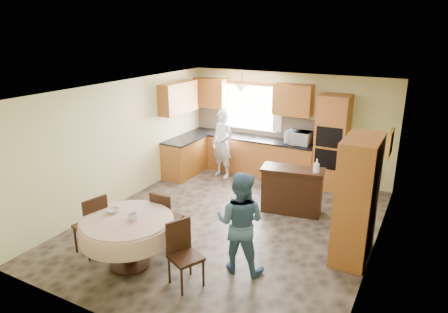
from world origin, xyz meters
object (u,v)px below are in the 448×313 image
object	(u,v)px
oven_tower	(332,142)
person_dining	(240,222)
person_sink	(222,144)
chair_back	(165,216)
sideboard	(292,192)
cupboard	(357,199)
chair_right	(183,250)
dining_table	(127,229)
chair_left	(93,223)

from	to	relation	value
oven_tower	person_dining	bearing A→B (deg)	-95.12
person_sink	chair_back	bearing A→B (deg)	-64.85
chair_back	person_sink	size ratio (longest dim) A/B	0.58
sideboard	chair_back	world-z (taller)	chair_back
cupboard	person_dining	xyz separation A→B (m)	(-1.42, -1.18, -0.21)
person_sink	chair_right	bearing A→B (deg)	-55.75
chair_back	person_dining	distance (m)	1.44
oven_tower	sideboard	distance (m)	1.80
chair_back	cupboard	bearing A→B (deg)	-159.78
cupboard	dining_table	distance (m)	3.53
chair_back	person_sink	world-z (taller)	person_sink
person_sink	person_dining	bearing A→B (deg)	-44.51
chair_left	chair_right	size ratio (longest dim) A/B	1.07
sideboard	cupboard	distance (m)	1.85
oven_tower	chair_left	size ratio (longest dim) A/B	2.09
chair_right	oven_tower	bearing A→B (deg)	14.32
cupboard	person_dining	world-z (taller)	cupboard
person_sink	sideboard	bearing A→B (deg)	-13.70
sideboard	chair_right	world-z (taller)	chair_right
sideboard	chair_right	distance (m)	3.00
person_dining	chair_right	bearing A→B (deg)	41.77
oven_tower	dining_table	bearing A→B (deg)	-112.16
cupboard	chair_right	xyz separation A→B (m)	(-1.98, -1.86, -0.46)
chair_left	chair_back	distance (m)	1.13
chair_left	person_dining	world-z (taller)	person_dining
cupboard	person_sink	bearing A→B (deg)	148.55
dining_table	person_dining	bearing A→B (deg)	25.07
chair_back	person_sink	distance (m)	3.38
chair_back	person_dining	xyz separation A→B (m)	(1.42, -0.05, 0.26)
cupboard	chair_right	world-z (taller)	cupboard
sideboard	cupboard	xyz separation A→B (m)	(1.39, -1.08, 0.56)
cupboard	person_sink	distance (m)	4.15
oven_tower	chair_right	world-z (taller)	oven_tower
oven_tower	chair_right	size ratio (longest dim) A/B	2.24
sideboard	chair_left	size ratio (longest dim) A/B	1.18
cupboard	dining_table	xyz separation A→B (m)	(-2.95, -1.90, -0.37)
sideboard	person_sink	distance (m)	2.44
cupboard	oven_tower	bearing A→B (deg)	111.41
oven_tower	person_sink	size ratio (longest dim) A/B	1.29
dining_table	person_sink	distance (m)	4.11
sideboard	chair_left	xyz separation A→B (m)	(-2.26, -2.99, 0.13)
person_dining	person_sink	bearing A→B (deg)	-66.32
chair_back	chair_right	size ratio (longest dim) A/B	1.01
sideboard	person_dining	xyz separation A→B (m)	(-0.03, -2.26, 0.35)
dining_table	oven_tower	bearing A→B (deg)	67.84
person_sink	oven_tower	bearing A→B (deg)	26.08
chair_back	person_sink	xyz separation A→B (m)	(-0.70, 3.29, 0.30)
dining_table	person_dining	distance (m)	1.70
oven_tower	chair_back	size ratio (longest dim) A/B	2.23
sideboard	dining_table	world-z (taller)	sideboard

